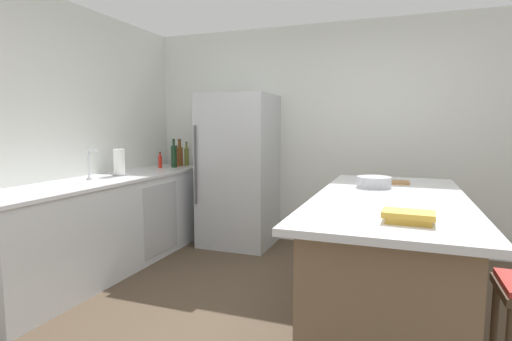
% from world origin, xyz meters
% --- Properties ---
extents(ground_plane, '(7.20, 7.20, 0.00)m').
position_xyz_m(ground_plane, '(0.00, 0.00, 0.00)').
color(ground_plane, '#4C3D2D').
extents(wall_rear, '(6.00, 0.10, 2.60)m').
position_xyz_m(wall_rear, '(0.00, 2.25, 1.30)').
color(wall_rear, silver).
rests_on(wall_rear, ground_plane).
extents(wall_left, '(0.10, 6.00, 2.60)m').
position_xyz_m(wall_left, '(-2.45, 0.00, 1.30)').
color(wall_left, silver).
rests_on(wall_left, ground_plane).
extents(counter_run_left, '(0.69, 2.88, 0.91)m').
position_xyz_m(counter_run_left, '(-2.07, 0.68, 0.46)').
color(counter_run_left, silver).
rests_on(counter_run_left, ground_plane).
extents(kitchen_island, '(1.01, 2.24, 0.93)m').
position_xyz_m(kitchen_island, '(0.57, 0.40, 0.47)').
color(kitchen_island, '#7A6047').
rests_on(kitchen_island, ground_plane).
extents(refrigerator, '(0.82, 0.76, 1.78)m').
position_xyz_m(refrigerator, '(-1.18, 1.84, 0.89)').
color(refrigerator, '#B7BABF').
rests_on(refrigerator, ground_plane).
extents(sink_faucet, '(0.15, 0.05, 0.30)m').
position_xyz_m(sink_faucet, '(-2.12, 0.45, 1.07)').
color(sink_faucet, silver).
rests_on(sink_faucet, counter_run_left).
extents(paper_towel_roll, '(0.14, 0.14, 0.31)m').
position_xyz_m(paper_towel_roll, '(-2.08, 0.82, 1.04)').
color(paper_towel_roll, gray).
rests_on(paper_towel_roll, counter_run_left).
extents(olive_oil_bottle, '(0.06, 0.06, 0.30)m').
position_xyz_m(olive_oil_bottle, '(-1.98, 1.99, 1.03)').
color(olive_oil_bottle, olive).
rests_on(olive_oil_bottle, counter_run_left).
extents(whiskey_bottle, '(0.08, 0.08, 0.34)m').
position_xyz_m(whiskey_bottle, '(-2.03, 1.91, 1.05)').
color(whiskey_bottle, brown).
rests_on(whiskey_bottle, counter_run_left).
extents(vinegar_bottle, '(0.05, 0.05, 0.26)m').
position_xyz_m(vinegar_bottle, '(-2.01, 1.82, 1.02)').
color(vinegar_bottle, '#994C23').
rests_on(vinegar_bottle, counter_run_left).
extents(wine_bottle, '(0.07, 0.07, 0.35)m').
position_xyz_m(wine_bottle, '(-1.99, 1.72, 1.05)').
color(wine_bottle, '#19381E').
rests_on(wine_bottle, counter_run_left).
extents(hot_sauce_bottle, '(0.05, 0.05, 0.19)m').
position_xyz_m(hot_sauce_bottle, '(-2.12, 1.61, 0.99)').
color(hot_sauce_bottle, red).
rests_on(hot_sauce_bottle, counter_run_left).
extents(cookbook_stack, '(0.26, 0.17, 0.06)m').
position_xyz_m(cookbook_stack, '(0.67, -0.38, 0.96)').
color(cookbook_stack, gold).
rests_on(cookbook_stack, kitchen_island).
extents(mixing_bowl, '(0.27, 0.27, 0.09)m').
position_xyz_m(mixing_bowl, '(0.43, 0.77, 0.97)').
color(mixing_bowl, '#B2B5BA').
rests_on(mixing_bowl, kitchen_island).
extents(cutting_board, '(0.33, 0.20, 0.02)m').
position_xyz_m(cutting_board, '(0.54, 1.07, 0.94)').
color(cutting_board, '#9E7042').
rests_on(cutting_board, kitchen_island).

